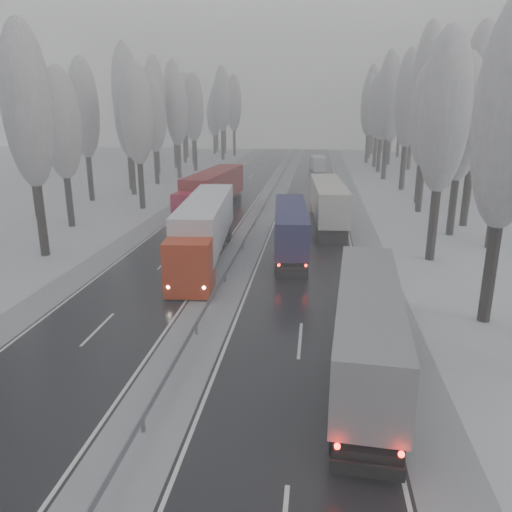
% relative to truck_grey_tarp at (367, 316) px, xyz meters
% --- Properties ---
extents(carriageway_right, '(7.50, 200.00, 0.03)m').
position_rel_truck_grey_tarp_xyz_m(carriageway_right, '(-2.94, 20.04, -2.33)').
color(carriageway_right, black).
rests_on(carriageway_right, ground).
extents(carriageway_left, '(7.50, 200.00, 0.03)m').
position_rel_truck_grey_tarp_xyz_m(carriageway_left, '(-13.44, 20.04, -2.33)').
color(carriageway_left, black).
rests_on(carriageway_left, ground).
extents(median_slush, '(3.00, 200.00, 0.04)m').
position_rel_truck_grey_tarp_xyz_m(median_slush, '(-8.19, 20.04, -2.33)').
color(median_slush, '#97999E').
rests_on(median_slush, ground).
extents(shoulder_right, '(2.40, 200.00, 0.04)m').
position_rel_truck_grey_tarp_xyz_m(shoulder_right, '(2.01, 20.04, -2.33)').
color(shoulder_right, '#97999E').
rests_on(shoulder_right, ground).
extents(shoulder_left, '(2.40, 200.00, 0.04)m').
position_rel_truck_grey_tarp_xyz_m(shoulder_left, '(-18.39, 20.04, -2.33)').
color(shoulder_left, '#97999E').
rests_on(shoulder_left, ground).
extents(median_guardrail, '(0.12, 200.00, 0.76)m').
position_rel_truck_grey_tarp_xyz_m(median_guardrail, '(-8.19, 20.03, -1.75)').
color(median_guardrail, slate).
rests_on(median_guardrail, ground).
extents(tree_16, '(3.60, 3.60, 16.53)m').
position_rel_truck_grey_tarp_xyz_m(tree_16, '(6.84, 5.71, 8.32)').
color(tree_16, black).
rests_on(tree_16, ground).
extents(tree_18, '(3.60, 3.60, 16.58)m').
position_rel_truck_grey_tarp_xyz_m(tree_18, '(6.31, 17.07, 8.35)').
color(tree_18, black).
rests_on(tree_18, ground).
extents(tree_19, '(3.60, 3.60, 14.57)m').
position_rel_truck_grey_tarp_xyz_m(tree_19, '(11.83, 21.07, 7.07)').
color(tree_19, black).
rests_on(tree_19, ground).
extents(tree_20, '(3.60, 3.60, 15.71)m').
position_rel_truck_grey_tarp_xyz_m(tree_20, '(9.70, 25.20, 7.80)').
color(tree_20, black).
rests_on(tree_20, ground).
extents(tree_21, '(3.60, 3.60, 18.62)m').
position_rel_truck_grey_tarp_xyz_m(tree_21, '(11.93, 29.20, 9.65)').
color(tree_21, black).
rests_on(tree_21, ground).
extents(tree_22, '(3.60, 3.60, 15.86)m').
position_rel_truck_grey_tarp_xyz_m(tree_22, '(8.83, 35.64, 7.89)').
color(tree_22, black).
rests_on(tree_22, ground).
extents(tree_23, '(3.60, 3.60, 13.55)m').
position_rel_truck_grey_tarp_xyz_m(tree_23, '(15.11, 39.64, 6.42)').
color(tree_23, black).
rests_on(tree_23, ground).
extents(tree_24, '(3.60, 3.60, 20.49)m').
position_rel_truck_grey_tarp_xyz_m(tree_24, '(9.70, 41.06, 10.84)').
color(tree_24, black).
rests_on(tree_24, ground).
extents(tree_25, '(3.60, 3.60, 19.44)m').
position_rel_truck_grey_tarp_xyz_m(tree_25, '(16.62, 45.06, 10.17)').
color(tree_25, black).
rests_on(tree_25, ground).
extents(tree_26, '(3.60, 3.60, 18.78)m').
position_rel_truck_grey_tarp_xyz_m(tree_26, '(9.37, 51.31, 9.76)').
color(tree_26, black).
rests_on(tree_26, ground).
extents(tree_27, '(3.60, 3.60, 17.62)m').
position_rel_truck_grey_tarp_xyz_m(tree_27, '(16.52, 55.31, 9.01)').
color(tree_27, black).
rests_on(tree_27, ground).
extents(tree_28, '(3.60, 3.60, 19.62)m').
position_rel_truck_grey_tarp_xyz_m(tree_28, '(8.15, 61.99, 10.29)').
color(tree_28, black).
rests_on(tree_28, ground).
extents(tree_29, '(3.60, 3.60, 18.11)m').
position_rel_truck_grey_tarp_xyz_m(tree_29, '(15.52, 65.99, 9.33)').
color(tree_29, black).
rests_on(tree_29, ground).
extents(tree_30, '(3.60, 3.60, 17.86)m').
position_rel_truck_grey_tarp_xyz_m(tree_30, '(8.37, 71.74, 9.17)').
color(tree_30, black).
rests_on(tree_30, ground).
extents(tree_31, '(3.60, 3.60, 18.58)m').
position_rel_truck_grey_tarp_xyz_m(tree_31, '(14.28, 75.74, 9.63)').
color(tree_31, black).
rests_on(tree_31, ground).
extents(tree_32, '(3.60, 3.60, 17.33)m').
position_rel_truck_grey_tarp_xyz_m(tree_32, '(8.44, 79.25, 8.83)').
color(tree_32, black).
rests_on(tree_32, ground).
extents(tree_33, '(3.60, 3.60, 14.33)m').
position_rel_truck_grey_tarp_xyz_m(tree_33, '(11.57, 83.25, 6.91)').
color(tree_33, black).
rests_on(tree_33, ground).
extents(tree_34, '(3.60, 3.60, 17.63)m').
position_rel_truck_grey_tarp_xyz_m(tree_34, '(7.54, 86.36, 9.02)').
color(tree_34, black).
rests_on(tree_34, ground).
extents(tree_35, '(3.60, 3.60, 18.25)m').
position_rel_truck_grey_tarp_xyz_m(tree_35, '(16.75, 90.36, 9.42)').
color(tree_35, black).
rests_on(tree_35, ground).
extents(tree_36, '(3.60, 3.60, 20.23)m').
position_rel_truck_grey_tarp_xyz_m(tree_36, '(8.84, 96.20, 10.67)').
color(tree_36, black).
rests_on(tree_36, ground).
extents(tree_37, '(3.60, 3.60, 16.37)m').
position_rel_truck_grey_tarp_xyz_m(tree_37, '(15.83, 100.20, 8.22)').
color(tree_37, black).
rests_on(tree_37, ground).
extents(tree_38, '(3.60, 3.60, 17.97)m').
position_rel_truck_grey_tarp_xyz_m(tree_38, '(10.54, 106.76, 9.24)').
color(tree_38, black).
rests_on(tree_38, ground).
extents(tree_39, '(3.60, 3.60, 16.19)m').
position_rel_truck_grey_tarp_xyz_m(tree_39, '(13.36, 110.76, 8.10)').
color(tree_39, black).
rests_on(tree_39, ground).
extents(tree_58, '(3.60, 3.60, 17.21)m').
position_rel_truck_grey_tarp_xyz_m(tree_58, '(-23.32, 14.60, 8.76)').
color(tree_58, black).
rests_on(tree_58, ground).
extents(tree_60, '(3.60, 3.60, 14.84)m').
position_rel_truck_grey_tarp_xyz_m(tree_60, '(-25.94, 24.24, 7.24)').
color(tree_60, black).
rests_on(tree_60, ground).
extents(tree_61, '(3.60, 3.60, 13.95)m').
position_rel_truck_grey_tarp_xyz_m(tree_61, '(-31.71, 28.24, 6.67)').
color(tree_61, black).
rests_on(tree_61, ground).
extents(tree_62, '(3.60, 3.60, 16.04)m').
position_rel_truck_grey_tarp_xyz_m(tree_62, '(-22.14, 33.77, 8.01)').
color(tree_62, black).
rests_on(tree_62, ground).
extents(tree_63, '(3.60, 3.60, 16.88)m').
position_rel_truck_grey_tarp_xyz_m(tree_63, '(-30.04, 37.77, 8.55)').
color(tree_63, black).
rests_on(tree_63, ground).
extents(tree_64, '(3.60, 3.60, 15.42)m').
position_rel_truck_grey_tarp_xyz_m(tree_64, '(-26.45, 42.75, 7.61)').
color(tree_64, black).
rests_on(tree_64, ground).
extents(tree_65, '(3.60, 3.60, 19.48)m').
position_rel_truck_grey_tarp_xyz_m(tree_65, '(-28.25, 46.75, 10.20)').
color(tree_65, black).
rests_on(tree_65, ground).
extents(tree_66, '(3.60, 3.60, 15.23)m').
position_rel_truck_grey_tarp_xyz_m(tree_66, '(-26.35, 52.39, 7.49)').
color(tree_66, black).
rests_on(tree_66, ground).
extents(tree_67, '(3.60, 3.60, 17.09)m').
position_rel_truck_grey_tarp_xyz_m(tree_67, '(-27.74, 56.39, 8.68)').
color(tree_67, black).
rests_on(tree_67, ground).
extents(tree_68, '(3.60, 3.60, 16.65)m').
position_rel_truck_grey_tarp_xyz_m(tree_68, '(-24.77, 59.15, 8.40)').
color(tree_68, black).
rests_on(tree_68, ground).
extents(tree_69, '(3.60, 3.60, 19.35)m').
position_rel_truck_grey_tarp_xyz_m(tree_69, '(-29.61, 63.15, 10.11)').
color(tree_69, black).
rests_on(tree_69, ground).
extents(tree_70, '(3.60, 3.60, 17.09)m').
position_rel_truck_grey_tarp_xyz_m(tree_70, '(-24.52, 69.23, 8.68)').
color(tree_70, black).
rests_on(tree_70, ground).
extents(tree_71, '(3.60, 3.60, 19.61)m').
position_rel_truck_grey_tarp_xyz_m(tree_71, '(-29.28, 73.23, 10.28)').
color(tree_71, black).
rests_on(tree_71, ground).
extents(tree_72, '(3.60, 3.60, 15.11)m').
position_rel_truck_grey_tarp_xyz_m(tree_72, '(-27.12, 78.57, 7.41)').
color(tree_72, black).
rests_on(tree_72, ground).
extents(tree_73, '(3.60, 3.60, 17.22)m').
position_rel_truck_grey_tarp_xyz_m(tree_73, '(-30.01, 82.57, 8.76)').
color(tree_73, black).
rests_on(tree_73, ground).
extents(tree_74, '(3.60, 3.60, 19.68)m').
position_rel_truck_grey_tarp_xyz_m(tree_74, '(-23.27, 89.37, 10.33)').
color(tree_74, black).
rests_on(tree_74, ground).
extents(tree_75, '(3.60, 3.60, 18.60)m').
position_rel_truck_grey_tarp_xyz_m(tree_75, '(-32.39, 93.37, 9.64)').
color(tree_75, black).
rests_on(tree_75, ground).
extents(tree_76, '(3.60, 3.60, 18.55)m').
position_rel_truck_grey_tarp_xyz_m(tree_76, '(-22.24, 98.76, 9.61)').
color(tree_76, black).
rests_on(tree_76, ground).
extents(tree_77, '(3.60, 3.60, 14.32)m').
position_rel_truck_grey_tarp_xyz_m(tree_77, '(-27.85, 102.76, 6.91)').
color(tree_77, black).
rests_on(tree_77, ground).
extents(tree_78, '(3.60, 3.60, 19.55)m').
position_rel_truck_grey_tarp_xyz_m(tree_78, '(-25.75, 105.35, 10.24)').
color(tree_78, black).
rests_on(tree_78, ground).
extents(tree_79, '(3.60, 3.60, 17.07)m').
position_rel_truck_grey_tarp_xyz_m(tree_79, '(-28.52, 109.35, 8.66)').
color(tree_79, black).
rests_on(tree_79, ground).
extents(truck_grey_tarp, '(3.59, 15.80, 4.02)m').
position_rel_truck_grey_tarp_xyz_m(truck_grey_tarp, '(0.00, 0.00, 0.00)').
color(truck_grey_tarp, '#45454A').
rests_on(truck_grey_tarp, ground).
extents(truck_blue_box, '(3.45, 14.91, 3.80)m').
position_rel_truck_grey_tarp_xyz_m(truck_blue_box, '(-4.39, 18.08, -0.13)').
color(truck_blue_box, navy).
rests_on(truck_blue_box, ground).
extents(truck_cream_box, '(3.77, 16.95, 4.32)m').
position_rel_truck_grey_tarp_xyz_m(truck_cream_box, '(-1.38, 27.77, 0.17)').
color(truck_cream_box, '#AEAA9A').
rests_on(truck_cream_box, ground).
extents(box_truck_distant, '(3.07, 7.49, 2.72)m').
position_rel_truck_grey_tarp_xyz_m(box_truck_distant, '(-2.44, 71.29, -0.96)').
color(box_truck_distant, silver).
rests_on(box_truck_distant, ground).
extents(truck_red_white, '(4.29, 18.01, 4.58)m').
position_rel_truck_grey_tarp_xyz_m(truck_red_white, '(-10.50, 14.38, 0.33)').
color(truck_red_white, red).
rests_on(truck_red_white, ground).
extents(truck_red_red, '(4.44, 17.82, 4.53)m').
position_rel_truck_grey_tarp_xyz_m(truck_red_red, '(-13.51, 31.19, 0.30)').
color(truck_red_red, '#B80A29').
rests_on(truck_red_red, ground).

